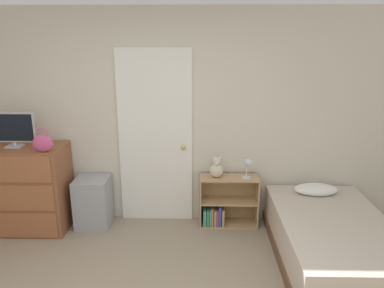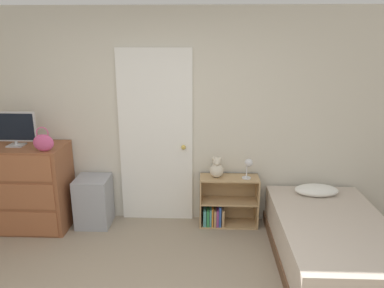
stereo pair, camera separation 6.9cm
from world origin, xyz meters
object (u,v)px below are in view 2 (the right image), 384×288
object	(u,v)px
dresser	(22,187)
bookshelf	(224,205)
bed	(332,242)
storage_bin	(94,201)
tv	(14,128)
desk_lamp	(248,165)
teddy_bear	(217,168)
handbag	(43,142)

from	to	relation	value
dresser	bookshelf	world-z (taller)	dresser
bed	storage_bin	bearing A→B (deg)	164.71
tv	desk_lamp	size ratio (longest dim) A/B	2.04
desk_lamp	teddy_bear	bearing A→B (deg)	173.85
tv	desk_lamp	world-z (taller)	tv
bookshelf	desk_lamp	xyz separation A→B (m)	(0.27, -0.05, 0.54)
handbag	teddy_bear	size ratio (longest dim) A/B	1.08
handbag	teddy_bear	xyz separation A→B (m)	(1.89, 0.33, -0.39)
dresser	desk_lamp	bearing A→B (deg)	2.14
bed	teddy_bear	bearing A→B (deg)	145.99
storage_bin	bookshelf	bearing A→B (deg)	2.38
desk_lamp	bed	xyz separation A→B (m)	(0.78, -0.73, -0.55)
desk_lamp	bed	distance (m)	1.21
dresser	storage_bin	world-z (taller)	dresser
tv	bed	world-z (taller)	tv
tv	teddy_bear	size ratio (longest dim) A/B	1.99
dresser	bookshelf	distance (m)	2.40
teddy_bear	desk_lamp	size ratio (longest dim) A/B	1.03
storage_bin	desk_lamp	bearing A→B (deg)	0.53
tv	teddy_bear	xyz separation A→B (m)	(2.29, 0.14, -0.50)
storage_bin	bed	world-z (taller)	storage_bin
teddy_bear	desk_lamp	distance (m)	0.37
storage_bin	bed	size ratio (longest dim) A/B	0.32
handbag	storage_bin	xyz separation A→B (m)	(0.41, 0.27, -0.82)
handbag	storage_bin	distance (m)	0.95
teddy_bear	bed	bearing A→B (deg)	-34.01
teddy_bear	tv	bearing A→B (deg)	-176.51
bookshelf	desk_lamp	world-z (taller)	desk_lamp
storage_bin	bed	distance (m)	2.72
desk_lamp	bed	bearing A→B (deg)	-43.20
tv	storage_bin	size ratio (longest dim) A/B	0.83
bookshelf	teddy_bear	size ratio (longest dim) A/B	2.78
desk_lamp	bookshelf	bearing A→B (deg)	169.97
storage_bin	bookshelf	distance (m)	1.57
bookshelf	bed	bearing A→B (deg)	-36.60
dresser	bed	distance (m)	3.51
tv	bookshelf	bearing A→B (deg)	3.57
dresser	handbag	bearing A→B (deg)	-25.29
storage_bin	teddy_bear	bearing A→B (deg)	2.19
handbag	bed	distance (m)	3.19
handbag	dresser	bearing A→B (deg)	154.71
dresser	tv	world-z (taller)	tv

